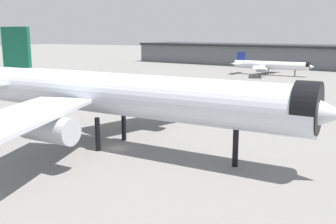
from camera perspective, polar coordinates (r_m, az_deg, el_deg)
The scene contains 5 objects.
ground at distance 65.74m, azimuth -7.55°, elevation -5.28°, with size 900.00×900.00×0.00m, color slate.
airliner_near_gate at distance 64.18m, azimuth -6.57°, elevation 2.41°, with size 68.12×62.19×19.98m.
airliner_far_taxiway at distance 182.41m, azimuth 14.72°, elevation 6.62°, with size 37.81×34.51×10.10m.
service_truck_front at distance 102.98m, azimuth -13.02°, elevation 1.56°, with size 5.86×3.51×3.00m.
baggage_cart_trailing at distance 102.56m, azimuth -7.69°, elevation 1.36°, with size 2.82×2.62×1.82m.
Camera 1 is at (36.18, -51.54, 18.91)m, focal length 41.72 mm.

